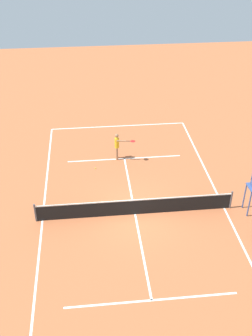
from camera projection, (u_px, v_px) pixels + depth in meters
name	position (u px, v px, depth m)	size (l,w,h in m)	color
ground_plane	(135.00, 214.00, 21.24)	(60.00, 60.00, 0.00)	#B76038
court_lines	(135.00, 214.00, 21.24)	(9.72, 20.23, 0.01)	white
tennis_net	(135.00, 207.00, 20.96)	(10.32, 0.10, 1.07)	#4C4C51
player_serving	(118.00, 144.00, 25.24)	(1.28, 0.72, 1.79)	#9E704C
tennis_ball	(95.00, 168.00, 24.84)	(0.07, 0.07, 0.07)	#CCE033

